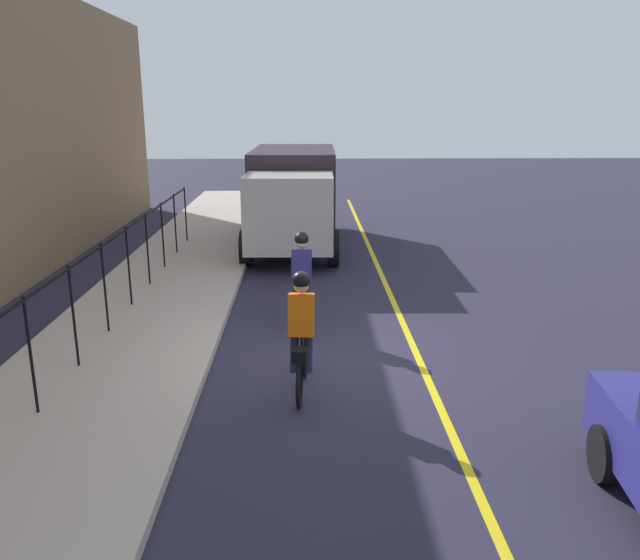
% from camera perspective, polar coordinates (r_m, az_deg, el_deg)
% --- Properties ---
extents(ground_plane, '(80.00, 80.00, 0.00)m').
position_cam_1_polar(ground_plane, '(10.56, 0.18, -7.07)').
color(ground_plane, '#29263A').
extents(lane_line_centre, '(36.00, 0.12, 0.01)m').
position_cam_1_polar(lane_line_centre, '(10.72, 8.83, -6.91)').
color(lane_line_centre, yellow).
rests_on(lane_line_centre, ground).
extents(sidewalk, '(40.00, 3.20, 0.15)m').
position_cam_1_polar(sidewalk, '(10.99, -17.95, -6.52)').
color(sidewalk, '#B6A597').
rests_on(sidewalk, ground).
extents(iron_fence, '(15.57, 0.04, 1.60)m').
position_cam_1_polar(iron_fence, '(11.65, -18.97, 0.98)').
color(iron_fence, black).
rests_on(iron_fence, sidewalk).
extents(cyclist_lead, '(1.71, 0.38, 1.83)m').
position_cam_1_polar(cyclist_lead, '(9.03, -1.68, -4.88)').
color(cyclist_lead, black).
rests_on(cyclist_lead, ground).
extents(cyclist_follow, '(1.71, 0.38, 1.83)m').
position_cam_1_polar(cyclist_follow, '(11.72, -1.65, -0.06)').
color(cyclist_follow, black).
rests_on(cyclist_follow, ground).
extents(box_truck_background, '(6.75, 2.64, 2.78)m').
position_cam_1_polar(box_truck_background, '(18.65, -2.44, 7.80)').
color(box_truck_background, '#30222D').
rests_on(box_truck_background, ground).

